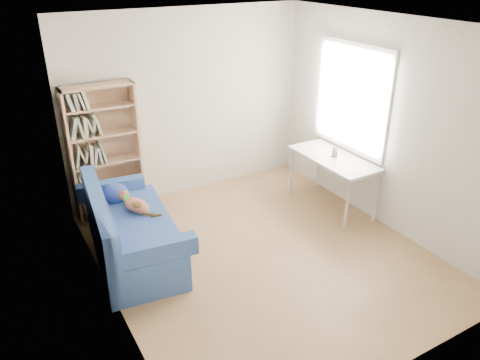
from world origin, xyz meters
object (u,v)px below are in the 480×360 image
Objects in this scene: sofa at (129,232)px; desk at (333,162)px; pen_cup at (335,153)px; bookshelf at (106,158)px.

sofa is 1.44× the size of desk.
bookshelf is at bearing 154.05° from pen_cup.
sofa is 2.82m from desk.
sofa is 1.04× the size of bookshelf.
sofa is 12.61× the size of pen_cup.
bookshelf is at bearing 91.51° from sofa.
desk is at bearing 2.09° from sofa.
desk is (2.69, -1.33, -0.14)m from bookshelf.
bookshelf reaches higher than pen_cup.
bookshelf reaches higher than sofa.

